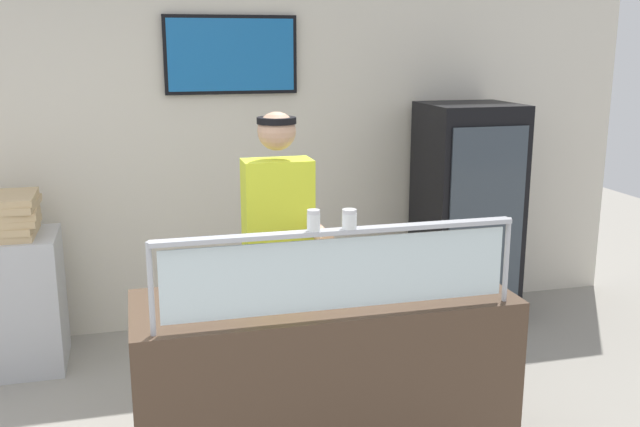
{
  "coord_description": "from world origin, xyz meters",
  "views": [
    {
      "loc": [
        0.06,
        -2.78,
        2.12
      ],
      "look_at": [
        0.89,
        0.37,
        1.35
      ],
      "focal_mm": 40.39,
      "sensor_mm": 36.0,
      "label": 1
    }
  ],
  "objects_px": {
    "pizza_tray": "(320,290)",
    "worker_figure": "(279,247)",
    "pepper_flake_shaker": "(349,220)",
    "pizza_server": "(315,287)",
    "drink_fridge": "(466,214)",
    "parmesan_shaker": "(314,222)"
  },
  "relations": [
    {
      "from": "pizza_server",
      "to": "worker_figure",
      "type": "distance_m",
      "value": 0.67
    },
    {
      "from": "parmesan_shaker",
      "to": "drink_fridge",
      "type": "bearing_deg",
      "value": 49.86
    },
    {
      "from": "pizza_server",
      "to": "pizza_tray",
      "type": "bearing_deg",
      "value": 18.98
    },
    {
      "from": "pizza_tray",
      "to": "pizza_server",
      "type": "height_order",
      "value": "pizza_server"
    },
    {
      "from": "parmesan_shaker",
      "to": "pepper_flake_shaker",
      "type": "distance_m",
      "value": 0.16
    },
    {
      "from": "pizza_server",
      "to": "parmesan_shaker",
      "type": "distance_m",
      "value": 0.51
    },
    {
      "from": "drink_fridge",
      "to": "pepper_flake_shaker",
      "type": "bearing_deg",
      "value": -127.47
    },
    {
      "from": "pizza_tray",
      "to": "parmesan_shaker",
      "type": "height_order",
      "value": "parmesan_shaker"
    },
    {
      "from": "parmesan_shaker",
      "to": "drink_fridge",
      "type": "distance_m",
      "value": 2.73
    },
    {
      "from": "pizza_tray",
      "to": "pepper_flake_shaker",
      "type": "xyz_separation_m",
      "value": [
        0.04,
        -0.32,
        0.42
      ]
    },
    {
      "from": "pizza_tray",
      "to": "drink_fridge",
      "type": "relative_size",
      "value": 0.26
    },
    {
      "from": "pizza_tray",
      "to": "pepper_flake_shaker",
      "type": "bearing_deg",
      "value": -82.4
    },
    {
      "from": "pepper_flake_shaker",
      "to": "drink_fridge",
      "type": "bearing_deg",
      "value": 52.53
    },
    {
      "from": "parmesan_shaker",
      "to": "worker_figure",
      "type": "bearing_deg",
      "value": 87.26
    },
    {
      "from": "pizza_tray",
      "to": "drink_fridge",
      "type": "xyz_separation_m",
      "value": [
        1.61,
        1.72,
        -0.12
      ]
    },
    {
      "from": "worker_figure",
      "to": "drink_fridge",
      "type": "bearing_deg",
      "value": 32.73
    },
    {
      "from": "pizza_tray",
      "to": "worker_figure",
      "type": "height_order",
      "value": "worker_figure"
    },
    {
      "from": "drink_fridge",
      "to": "pizza_server",
      "type": "bearing_deg",
      "value": -133.26
    },
    {
      "from": "pizza_tray",
      "to": "worker_figure",
      "type": "xyz_separation_m",
      "value": [
        -0.07,
        0.64,
        0.04
      ]
    },
    {
      "from": "parmesan_shaker",
      "to": "drink_fridge",
      "type": "height_order",
      "value": "drink_fridge"
    },
    {
      "from": "pizza_server",
      "to": "pepper_flake_shaker",
      "type": "height_order",
      "value": "pepper_flake_shaker"
    },
    {
      "from": "pizza_server",
      "to": "drink_fridge",
      "type": "bearing_deg",
      "value": 31.13
    }
  ]
}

